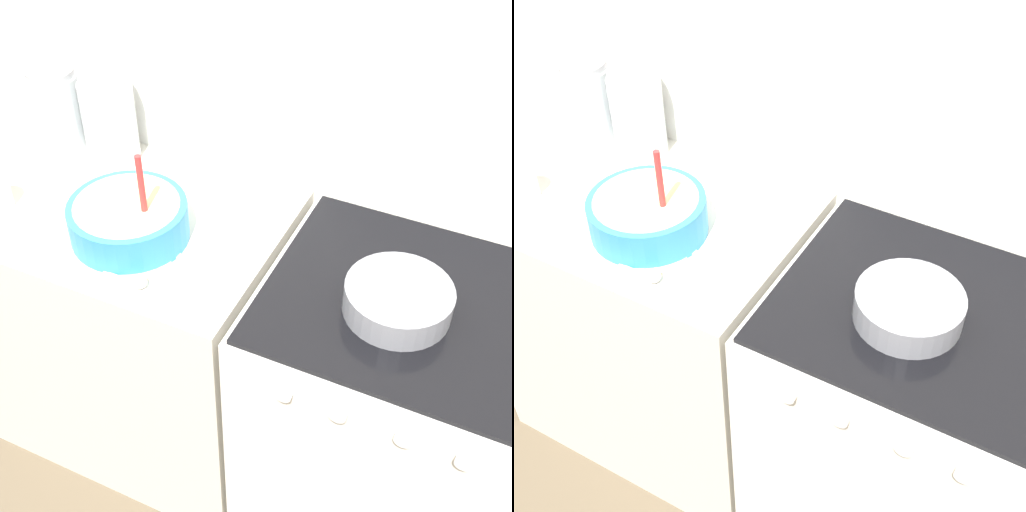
# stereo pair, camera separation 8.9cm
# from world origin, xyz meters

# --- Properties ---
(wall_back) EXTENTS (4.73, 0.05, 2.40)m
(wall_back) POSITION_xyz_m (0.00, 0.62, 1.20)
(wall_back) COLOR white
(wall_back) RESTS_ON ground_plane
(countertop_cabinet) EXTENTS (0.87, 0.60, 0.91)m
(countertop_cabinet) POSITION_xyz_m (-0.43, 0.30, 0.45)
(countertop_cabinet) COLOR silver
(countertop_cabinet) RESTS_ON ground_plane
(stove) EXTENTS (0.71, 0.61, 0.91)m
(stove) POSITION_xyz_m (0.37, 0.30, 0.45)
(stove) COLOR white
(stove) RESTS_ON ground_plane
(mixing_bowl) EXTENTS (0.30, 0.30, 0.26)m
(mixing_bowl) POSITION_xyz_m (-0.35, 0.22, 0.97)
(mixing_bowl) COLOR #338CBF
(mixing_bowl) RESTS_ON countertop_cabinet
(baking_pan) EXTENTS (0.24, 0.24, 0.07)m
(baking_pan) POSITION_xyz_m (0.33, 0.25, 0.95)
(baking_pan) COLOR gray
(baking_pan) RESTS_ON stove
(storage_jar_left) EXTENTS (0.15, 0.15, 0.24)m
(storage_jar_left) POSITION_xyz_m (-0.76, 0.50, 1.01)
(storage_jar_left) COLOR silver
(storage_jar_left) RESTS_ON countertop_cabinet
(storage_jar_middle) EXTENTS (0.15, 0.15, 0.26)m
(storage_jar_middle) POSITION_xyz_m (-0.58, 0.50, 1.02)
(storage_jar_middle) COLOR silver
(storage_jar_middle) RESTS_ON countertop_cabinet
(recipe_page) EXTENTS (0.26, 0.25, 0.01)m
(recipe_page) POSITION_xyz_m (-0.33, 0.14, 0.91)
(recipe_page) COLOR beige
(recipe_page) RESTS_ON countertop_cabinet
(measuring_spoon) EXTENTS (0.12, 0.04, 0.04)m
(measuring_spoon) POSITION_xyz_m (-0.24, 0.07, 0.92)
(measuring_spoon) COLOR white
(measuring_spoon) RESTS_ON countertop_cabinet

